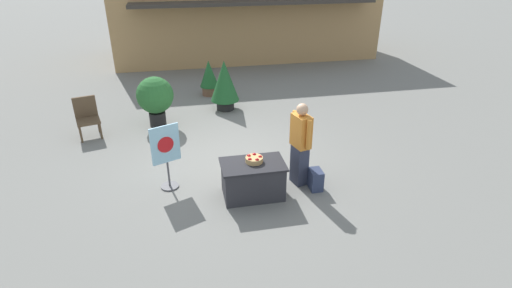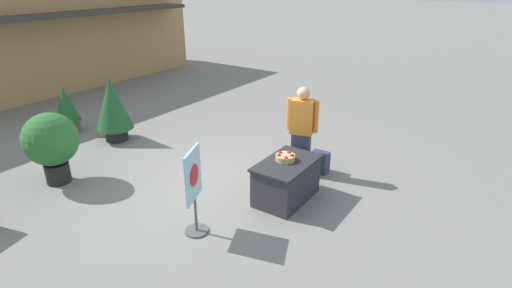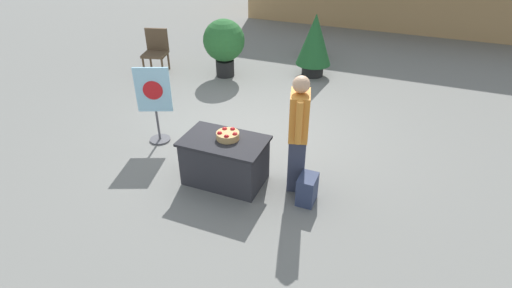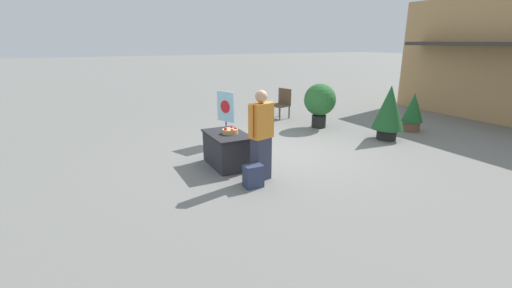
{
  "view_description": "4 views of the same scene",
  "coord_description": "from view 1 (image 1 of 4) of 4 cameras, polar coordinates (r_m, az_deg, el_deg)",
  "views": [
    {
      "loc": [
        -1.09,
        -7.78,
        4.43
      ],
      "look_at": [
        0.32,
        -0.81,
        0.86
      ],
      "focal_mm": 28.0,
      "sensor_mm": 36.0,
      "label": 1
    },
    {
      "loc": [
        -5.12,
        -4.3,
        3.62
      ],
      "look_at": [
        -0.05,
        -0.82,
        0.99
      ],
      "focal_mm": 28.0,
      "sensor_mm": 36.0,
      "label": 2
    },
    {
      "loc": [
        2.45,
        -5.69,
        3.65
      ],
      "look_at": [
        0.69,
        -1.39,
        0.81
      ],
      "focal_mm": 28.0,
      "sensor_mm": 36.0,
      "label": 3
    },
    {
      "loc": [
        6.67,
        -3.94,
        2.59
      ],
      "look_at": [
        0.54,
        -0.82,
        0.51
      ],
      "focal_mm": 24.0,
      "sensor_mm": 36.0,
      "label": 4
    }
  ],
  "objects": [
    {
      "name": "potted_plant_far_right",
      "position": [
        10.95,
        -14.21,
        6.55
      ],
      "size": [
        0.97,
        0.97,
        1.36
      ],
      "color": "black",
      "rests_on": "ground_plane"
    },
    {
      "name": "backpack",
      "position": [
        8.11,
        8.5,
        -5.04
      ],
      "size": [
        0.24,
        0.34,
        0.42
      ],
      "color": "#2D3856",
      "rests_on": "ground_plane"
    },
    {
      "name": "patio_chair",
      "position": [
        10.97,
        -23.0,
        3.78
      ],
      "size": [
        0.67,
        0.67,
        1.02
      ],
      "rotation": [
        0.0,
        0.0,
        4.98
      ],
      "color": "brown",
      "rests_on": "ground_plane"
    },
    {
      "name": "apple_basket",
      "position": [
        7.59,
        -0.27,
        -2.18
      ],
      "size": [
        0.33,
        0.33,
        0.13
      ],
      "color": "tan",
      "rests_on": "display_table"
    },
    {
      "name": "potted_plant_near_left",
      "position": [
        11.78,
        -4.51,
        8.71
      ],
      "size": [
        0.84,
        0.84,
        1.48
      ],
      "color": "black",
      "rests_on": "ground_plane"
    },
    {
      "name": "display_table",
      "position": [
        7.75,
        -0.44,
        -5.08
      ],
      "size": [
        1.22,
        0.76,
        0.71
      ],
      "color": "#2D2D33",
      "rests_on": "ground_plane"
    },
    {
      "name": "ground_plane",
      "position": [
        9.02,
        -3.04,
        -2.82
      ],
      "size": [
        120.0,
        120.0,
        0.0
      ],
      "primitive_type": "plane",
      "color": "slate"
    },
    {
      "name": "person_visitor",
      "position": [
        7.95,
        6.36,
        0.03
      ],
      "size": [
        0.36,
        0.59,
        1.74
      ],
      "rotation": [
        0.0,
        0.0,
        -2.87
      ],
      "color": "#33384C",
      "rests_on": "ground_plane"
    },
    {
      "name": "poster_board",
      "position": [
        8.0,
        -12.68,
        -1.49
      ],
      "size": [
        0.55,
        0.36,
        1.36
      ],
      "rotation": [
        0.0,
        0.0,
        -1.17
      ],
      "color": "#4C4C51",
      "rests_on": "ground_plane"
    },
    {
      "name": "potted_plant_far_left",
      "position": [
        13.12,
        -6.72,
        9.52
      ],
      "size": [
        0.6,
        0.6,
        1.14
      ],
      "color": "brown",
      "rests_on": "ground_plane"
    },
    {
      "name": "storefront_building",
      "position": [
        18.1,
        -1.68,
        18.97
      ],
      "size": [
        10.79,
        4.91,
        4.04
      ],
      "color": "tan",
      "rests_on": "ground_plane"
    }
  ]
}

